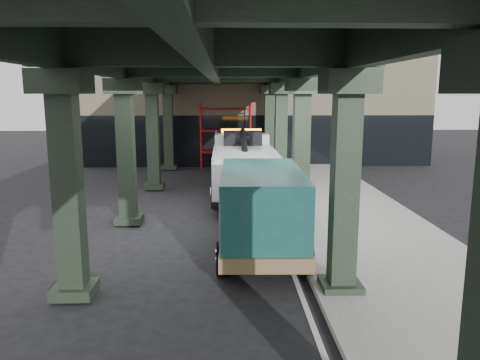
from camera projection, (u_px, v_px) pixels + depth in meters
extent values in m
plane|color=black|center=(226.00, 241.00, 14.54)|extent=(90.00, 90.00, 0.00)
cube|color=gray|center=(352.00, 220.00, 16.63)|extent=(5.00, 40.00, 0.15)
cube|color=silver|center=(274.00, 223.00, 16.56)|extent=(0.12, 38.00, 0.01)
cube|color=black|center=(344.00, 187.00, 10.24)|extent=(0.55, 0.55, 5.00)
cube|color=black|center=(349.00, 82.00, 9.83)|extent=(1.10, 1.10, 0.50)
cube|color=black|center=(340.00, 286.00, 10.66)|extent=(0.90, 0.90, 0.24)
cube|color=black|center=(301.00, 153.00, 16.13)|extent=(0.55, 0.55, 5.00)
cube|color=black|center=(303.00, 86.00, 15.73)|extent=(1.10, 1.10, 0.50)
cube|color=black|center=(299.00, 218.00, 16.55)|extent=(0.90, 0.90, 0.24)
cube|color=black|center=(281.00, 137.00, 22.03)|extent=(0.55, 0.55, 5.00)
cube|color=black|center=(282.00, 88.00, 21.62)|extent=(1.10, 1.10, 0.50)
cube|color=black|center=(280.00, 185.00, 22.45)|extent=(0.90, 0.90, 0.24)
cube|color=black|center=(269.00, 128.00, 27.93)|extent=(0.55, 0.55, 5.00)
cube|color=black|center=(270.00, 90.00, 27.52)|extent=(1.10, 1.10, 0.50)
cube|color=black|center=(269.00, 166.00, 28.35)|extent=(0.90, 0.90, 0.24)
cube|color=black|center=(68.00, 188.00, 10.06)|extent=(0.55, 0.55, 5.00)
cube|color=black|center=(61.00, 82.00, 9.65)|extent=(1.10, 1.10, 0.50)
cube|color=black|center=(75.00, 290.00, 10.48)|extent=(0.90, 0.90, 0.24)
cube|color=black|center=(126.00, 153.00, 15.95)|extent=(0.55, 0.55, 5.00)
cube|color=black|center=(123.00, 86.00, 15.55)|extent=(1.10, 1.10, 0.50)
cube|color=black|center=(129.00, 219.00, 16.37)|extent=(0.90, 0.90, 0.24)
cube|color=black|center=(153.00, 137.00, 21.85)|extent=(0.55, 0.55, 5.00)
cube|color=black|center=(151.00, 88.00, 21.44)|extent=(1.10, 1.10, 0.50)
cube|color=black|center=(155.00, 186.00, 22.27)|extent=(0.90, 0.90, 0.24)
cube|color=black|center=(168.00, 128.00, 27.75)|extent=(0.55, 0.55, 5.00)
cube|color=black|center=(167.00, 90.00, 27.34)|extent=(1.10, 1.10, 0.50)
cube|color=black|center=(170.00, 167.00, 28.17)|extent=(0.90, 0.90, 0.24)
cube|color=black|center=(303.00, 62.00, 15.58)|extent=(0.35, 32.00, 1.10)
cube|color=black|center=(122.00, 62.00, 15.40)|extent=(0.35, 32.00, 1.10)
cube|color=black|center=(213.00, 62.00, 15.49)|extent=(0.35, 32.00, 1.10)
cube|color=black|center=(213.00, 40.00, 15.36)|extent=(7.40, 32.00, 0.30)
cube|color=#C6B793|center=(253.00, 101.00, 33.54)|extent=(22.00, 10.00, 8.00)
cylinder|color=red|center=(201.00, 135.00, 28.78)|extent=(0.08, 0.08, 4.00)
cylinder|color=red|center=(201.00, 136.00, 27.99)|extent=(0.08, 0.08, 4.00)
cylinder|color=red|center=(250.00, 135.00, 28.87)|extent=(0.08, 0.08, 4.00)
cylinder|color=red|center=(251.00, 136.00, 28.08)|extent=(0.08, 0.08, 4.00)
cylinder|color=red|center=(226.00, 151.00, 29.01)|extent=(3.00, 0.08, 0.08)
cylinder|color=red|center=(226.00, 130.00, 28.77)|extent=(3.00, 0.08, 0.08)
cylinder|color=red|center=(226.00, 109.00, 28.54)|extent=(3.00, 0.08, 0.08)
cube|color=black|center=(243.00, 181.00, 20.52)|extent=(1.12, 8.08, 0.27)
cube|color=silver|center=(241.00, 152.00, 23.05)|extent=(2.54, 2.60, 1.94)
cube|color=silver|center=(240.00, 160.00, 24.26)|extent=(2.53, 0.77, 0.97)
cube|color=black|center=(241.00, 141.00, 23.22)|extent=(2.38, 1.41, 0.92)
cube|color=silver|center=(245.00, 169.00, 19.17)|extent=(2.61, 5.40, 1.51)
cube|color=orange|center=(241.00, 131.00, 22.64)|extent=(1.94, 0.31, 0.17)
cube|color=black|center=(243.00, 138.00, 21.09)|extent=(1.73, 0.65, 0.65)
cylinder|color=black|center=(245.00, 149.00, 19.24)|extent=(0.28, 3.77, 1.44)
cube|color=black|center=(248.00, 211.00, 16.67)|extent=(0.33, 1.51, 0.19)
cube|color=black|center=(249.00, 218.00, 15.94)|extent=(1.72, 0.28, 0.19)
cylinder|color=black|center=(217.00, 173.00, 23.52)|extent=(0.38, 1.19, 1.18)
cylinder|color=silver|center=(217.00, 173.00, 23.52)|extent=(0.42, 0.65, 0.65)
cylinder|color=black|center=(264.00, 172.00, 23.60)|extent=(0.38, 1.19, 1.18)
cylinder|color=silver|center=(264.00, 172.00, 23.60)|extent=(0.42, 0.65, 0.65)
cylinder|color=black|center=(216.00, 186.00, 20.03)|extent=(0.38, 1.19, 1.18)
cylinder|color=silver|center=(216.00, 186.00, 20.03)|extent=(0.42, 0.65, 0.65)
cylinder|color=black|center=(271.00, 186.00, 20.11)|extent=(0.38, 1.19, 1.18)
cylinder|color=silver|center=(271.00, 186.00, 20.11)|extent=(0.42, 0.65, 0.65)
cylinder|color=black|center=(216.00, 193.00, 18.65)|extent=(0.38, 1.19, 1.18)
cylinder|color=silver|center=(216.00, 193.00, 18.65)|extent=(0.42, 0.65, 0.65)
cylinder|color=black|center=(275.00, 193.00, 18.73)|extent=(0.38, 1.19, 1.18)
cylinder|color=silver|center=(275.00, 193.00, 18.73)|extent=(0.42, 0.65, 0.65)
cube|color=#134642|center=(257.00, 198.00, 15.98)|extent=(2.17, 1.20, 0.94)
cube|color=#134642|center=(261.00, 206.00, 13.07)|extent=(2.30, 4.76, 2.04)
cube|color=brown|center=(260.00, 230.00, 13.63)|extent=(2.37, 5.92, 0.37)
cube|color=black|center=(258.00, 176.00, 15.42)|extent=(2.05, 0.50, 0.87)
cube|color=black|center=(261.00, 185.00, 13.28)|extent=(2.32, 3.82, 0.58)
cube|color=silver|center=(256.00, 206.00, 16.60)|extent=(2.10, 0.17, 0.31)
cylinder|color=black|center=(226.00, 214.00, 16.02)|extent=(0.31, 0.89, 0.88)
cylinder|color=silver|center=(226.00, 214.00, 16.02)|extent=(0.35, 0.49, 0.48)
cylinder|color=black|center=(287.00, 214.00, 16.04)|extent=(0.31, 0.89, 0.88)
cylinder|color=silver|center=(287.00, 214.00, 16.04)|extent=(0.35, 0.49, 0.48)
cylinder|color=black|center=(223.00, 259.00, 11.69)|extent=(0.31, 0.89, 0.88)
cylinder|color=silver|center=(223.00, 259.00, 11.69)|extent=(0.35, 0.49, 0.48)
cylinder|color=black|center=(306.00, 258.00, 11.71)|extent=(0.31, 0.89, 0.88)
cylinder|color=silver|center=(306.00, 258.00, 11.71)|extent=(0.35, 0.49, 0.48)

